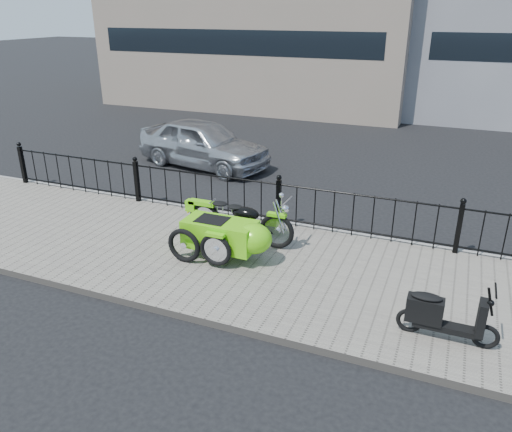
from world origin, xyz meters
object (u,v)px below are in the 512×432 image
at_px(motorcycle_sidecar, 232,232).
at_px(scooter, 441,316).
at_px(spare_tire, 184,246).
at_px(sedan_car, 203,143).

relative_size(motorcycle_sidecar, scooter, 1.70).
bearing_deg(spare_tire, scooter, -8.05).
relative_size(motorcycle_sidecar, sedan_car, 0.56).
height_order(spare_tire, sedan_car, sedan_car).
relative_size(scooter, spare_tire, 2.09).
distance_m(spare_tire, sedan_car, 6.24).
bearing_deg(scooter, sedan_car, 137.98).
xyz_separation_m(scooter, spare_tire, (-4.34, 0.61, -0.03)).
bearing_deg(scooter, motorcycle_sidecar, 162.42).
bearing_deg(sedan_car, spare_tire, -143.57).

